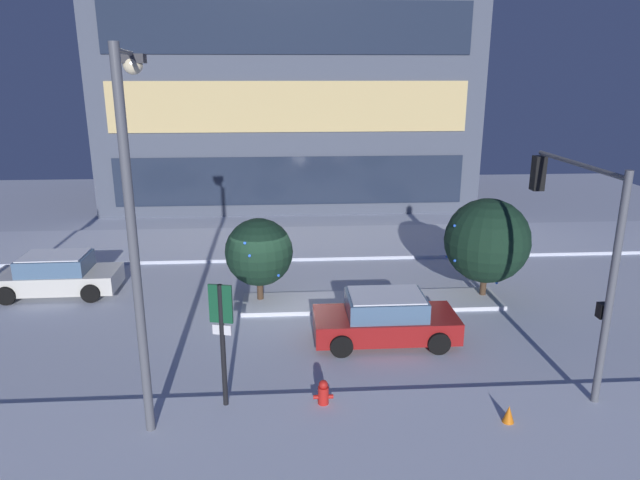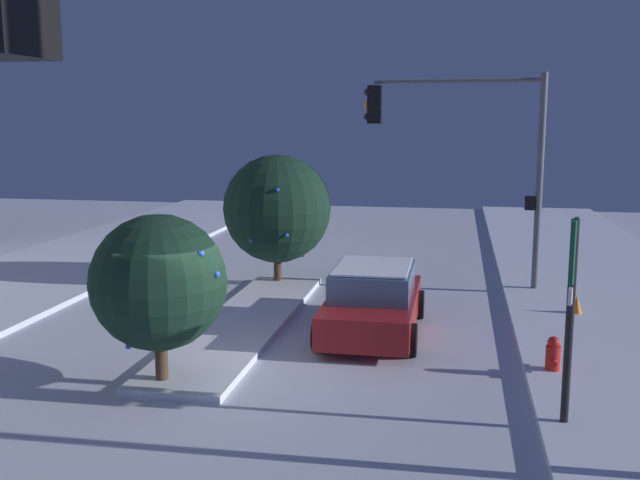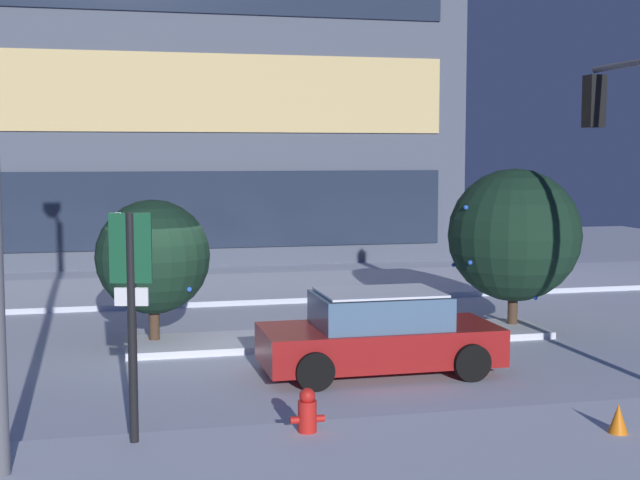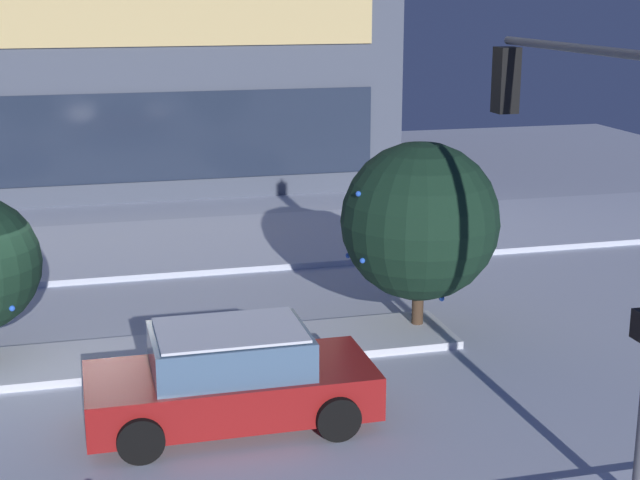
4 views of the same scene
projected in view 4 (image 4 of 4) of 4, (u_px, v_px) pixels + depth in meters
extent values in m
cube|color=silver|center=(18.00, 256.00, 23.14)|extent=(52.00, 5.20, 0.14)
cube|color=silver|center=(208.00, 350.00, 17.06)|extent=(9.00, 1.80, 0.14)
cube|color=#232D42|center=(56.00, 141.00, 28.06)|extent=(19.26, 0.10, 2.67)
cube|color=#E5C67F|center=(46.00, 0.00, 27.04)|extent=(19.26, 0.10, 2.67)
cube|color=maroon|center=(231.00, 390.00, 14.23)|extent=(4.24, 1.84, 0.66)
cube|color=slate|center=(230.00, 351.00, 14.08)|extent=(2.29, 1.65, 0.60)
cube|color=white|center=(229.00, 330.00, 14.00)|extent=(2.12, 1.54, 0.04)
sphere|color=#F9E5B2|center=(357.00, 363.00, 15.34)|extent=(0.16, 0.16, 0.16)
sphere|color=#F9E5B2|center=(381.00, 394.00, 14.17)|extent=(0.16, 0.16, 0.16)
cylinder|color=black|center=(308.00, 371.00, 15.48)|extent=(0.66, 0.22, 0.66)
cylinder|color=black|center=(338.00, 418.00, 13.76)|extent=(0.66, 0.22, 0.66)
cylinder|color=black|center=(132.00, 388.00, 14.81)|extent=(0.66, 0.22, 0.66)
cylinder|color=black|center=(141.00, 440.00, 13.09)|extent=(0.66, 0.22, 0.66)
cylinder|color=#565960|center=(580.00, 48.00, 12.50)|extent=(0.12, 4.32, 0.12)
cube|color=black|center=(506.00, 80.00, 14.67)|extent=(0.32, 0.36, 1.00)
sphere|color=black|center=(502.00, 58.00, 14.77)|extent=(0.20, 0.20, 0.20)
sphere|color=orange|center=(501.00, 79.00, 14.85)|extent=(0.20, 0.20, 0.20)
sphere|color=black|center=(500.00, 100.00, 14.93)|extent=(0.20, 0.20, 0.20)
cylinder|color=#473323|center=(418.00, 308.00, 18.16)|extent=(0.22, 0.22, 0.89)
sphere|color=black|center=(420.00, 221.00, 17.73)|extent=(2.95, 2.95, 2.95)
sphere|color=blue|center=(451.00, 179.00, 18.74)|extent=(0.10, 0.10, 0.10)
sphere|color=blue|center=(459.00, 163.00, 18.29)|extent=(0.10, 0.10, 0.10)
sphere|color=blue|center=(362.00, 261.00, 17.02)|extent=(0.10, 0.10, 0.10)
sphere|color=blue|center=(348.00, 255.00, 17.98)|extent=(0.10, 0.10, 0.10)
sphere|color=blue|center=(442.00, 299.00, 17.50)|extent=(0.10, 0.10, 0.10)
sphere|color=blue|center=(439.00, 239.00, 19.09)|extent=(0.10, 0.10, 0.10)
sphere|color=blue|center=(358.00, 194.00, 16.94)|extent=(0.10, 0.10, 0.10)
sphere|color=blue|center=(12.00, 308.00, 15.57)|extent=(0.10, 0.10, 0.10)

